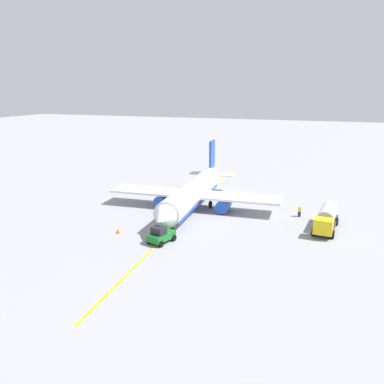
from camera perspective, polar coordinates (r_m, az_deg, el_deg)
name	(u,v)px	position (r m, az deg, el deg)	size (l,w,h in m)	color
ground_plane	(192,210)	(64.06, 0.00, -2.60)	(400.00, 400.00, 0.00)	#939399
airplane	(193,193)	(63.76, 0.13, -0.18)	(31.73, 28.53, 9.69)	white
fuel_tanker	(326,218)	(57.82, 19.03, -3.59)	(9.62, 3.40, 3.15)	#2D2D33
pushback_tug	(161,235)	(50.51, -4.57, -6.29)	(4.01, 3.13, 2.20)	#196B28
refueling_worker	(299,211)	(62.69, 15.40, -2.75)	(0.62, 0.53, 1.71)	navy
safety_cone_nose	(118,231)	(54.67, -10.75, -5.62)	(0.57, 0.57, 0.63)	#F2590F
taxi_line_marking	(192,210)	(64.05, 0.00, -2.59)	(68.12, 0.30, 0.01)	yellow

